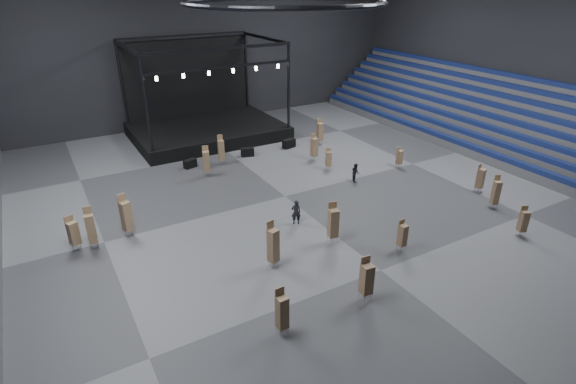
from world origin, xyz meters
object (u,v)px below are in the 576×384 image
chair_stack_9 (480,178)px  crew_member (356,172)px  chair_stack_2 (282,311)px  chair_stack_7 (73,232)px  chair_stack_0 (126,215)px  chair_stack_12 (221,150)px  stage (204,121)px  chair_stack_15 (402,235)px  chair_stack_10 (206,161)px  chair_stack_3 (496,192)px  chair_stack_14 (328,159)px  man_center (296,212)px  flight_case_mid (247,152)px  chair_stack_4 (367,278)px  chair_stack_6 (273,251)px  chair_stack_8 (399,157)px  flight_case_right (289,143)px  chair_stack_11 (320,131)px  chair_stack_1 (273,245)px  chair_stack_13 (314,147)px  flight_case_left (190,164)px  chair_stack_17 (333,222)px  chair_stack_5 (523,221)px  chair_stack_16 (91,228)px

chair_stack_9 → crew_member: (-6.57, 6.18, -0.45)m
chair_stack_2 → chair_stack_7: bearing=118.4°
chair_stack_0 → chair_stack_12: bearing=22.0°
stage → chair_stack_15: 25.89m
chair_stack_10 → chair_stack_15: (5.86, -15.83, -0.26)m
chair_stack_3 → crew_member: (-5.40, 8.37, -0.50)m
chair_stack_14 → chair_stack_12: bearing=162.3°
man_center → crew_member: 8.18m
chair_stack_9 → flight_case_mid: bearing=109.6°
chair_stack_4 → chair_stack_15: 5.21m
chair_stack_7 → chair_stack_10: bearing=11.5°
chair_stack_4 → man_center: 8.25m
chair_stack_10 → crew_member: (9.62, -6.65, -0.58)m
chair_stack_6 → chair_stack_8: 17.26m
chair_stack_14 → stage: bearing=131.9°
flight_case_right → chair_stack_11: (2.91, -0.77, 0.91)m
crew_member → chair_stack_1: bearing=142.5°
chair_stack_6 → chair_stack_9: chair_stack_9 is taller
stage → chair_stack_0: bearing=-124.1°
chair_stack_3 → chair_stack_9: size_ratio=1.09×
chair_stack_1 → chair_stack_8: size_ratio=1.56×
flight_case_right → chair_stack_9: bearing=-64.8°
stage → chair_stack_12: (-1.59, -8.22, -0.13)m
stage → flight_case_mid: bearing=-81.4°
flight_case_mid → chair_stack_13: 6.00m
chair_stack_15 → flight_case_left: bearing=106.2°
chair_stack_17 → chair_stack_14: bearing=69.1°
chair_stack_12 → chair_stack_0: bearing=-131.1°
chair_stack_8 → chair_stack_14: bearing=141.4°
chair_stack_5 → chair_stack_7: size_ratio=0.92×
chair_stack_2 → chair_stack_0: bearing=106.4°
flight_case_right → chair_stack_4: chair_stack_4 is taller
flight_case_left → chair_stack_1: size_ratio=0.37×
stage → chair_stack_13: (5.67, -11.33, -0.20)m
flight_case_left → flight_case_mid: size_ratio=0.93×
flight_case_right → chair_stack_1: bearing=-122.7°
flight_case_right → chair_stack_6: bearing=-122.7°
chair_stack_10 → chair_stack_15: chair_stack_10 is taller
stage → chair_stack_2: (-6.98, -28.22, -0.20)m
chair_stack_9 → chair_stack_14: size_ratio=1.20×
chair_stack_2 → chair_stack_12: (5.39, 20.00, 0.07)m
chair_stack_14 → chair_stack_2: bearing=-110.7°
stage → chair_stack_6: size_ratio=7.98×
chair_stack_1 → chair_stack_10: size_ratio=1.13×
chair_stack_2 → man_center: chair_stack_2 is taller
chair_stack_14 → chair_stack_16: (-18.59, -2.88, 0.35)m
chair_stack_7 → chair_stack_9: chair_stack_9 is taller
chair_stack_13 → crew_member: (0.40, -5.28, -0.52)m
chair_stack_1 → chair_stack_7: 11.63m
stage → chair_stack_15: stage is taller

